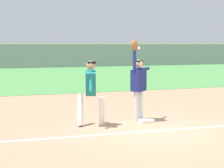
{
  "coord_description": "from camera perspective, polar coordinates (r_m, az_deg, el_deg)",
  "views": [
    {
      "loc": [
        -3.73,
        -7.9,
        2.14
      ],
      "look_at": [
        -0.73,
        1.43,
        1.05
      ],
      "focal_mm": 57.08,
      "sensor_mm": 36.0,
      "label": 1
    }
  ],
  "objects": [
    {
      "name": "outfield_fence",
      "position": [
        33.49,
        -11.48,
        4.46
      ],
      "size": [
        51.15,
        0.08,
        2.21
      ],
      "color": "#93999E",
      "rests_on": "ground_plane"
    },
    {
      "name": "outfield_grass",
      "position": [
        24.61,
        -9.07,
        1.3
      ],
      "size": [
        51.07,
        18.05,
        0.01
      ],
      "primitive_type": "cube",
      "color": "#4C8C47",
      "rests_on": "ground_plane"
    },
    {
      "name": "baseball",
      "position": [
        9.67,
        4.32,
        5.75
      ],
      "size": [
        0.07,
        0.07,
        0.07
      ],
      "primitive_type": "sphere",
      "color": "white"
    },
    {
      "name": "fielder",
      "position": [
        9.9,
        4.21,
        0.41
      ],
      "size": [
        0.78,
        0.62,
        2.28
      ],
      "rotation": [
        0.0,
        0.0,
        2.21
      ],
      "color": "silver",
      "rests_on": "ground_plane"
    },
    {
      "name": "runner",
      "position": [
        9.29,
        -3.42,
        -0.74
      ],
      "size": [
        0.76,
        0.84,
        1.72
      ],
      "rotation": [
        0.0,
        0.0,
        -0.25
      ],
      "color": "white",
      "rests_on": "ground_plane"
    },
    {
      "name": "ground_plane",
      "position": [
        9.0,
        7.27,
        -7.47
      ],
      "size": [
        75.74,
        75.74,
        0.0
      ],
      "primitive_type": "plane",
      "color": "tan"
    },
    {
      "name": "parked_car_black",
      "position": [
        37.55,
        -1.85,
        4.12
      ],
      "size": [
        4.44,
        2.19,
        1.25
      ],
      "rotation": [
        0.0,
        0.0,
        0.02
      ],
      "color": "black",
      "rests_on": "ground_plane"
    },
    {
      "name": "parked_car_white",
      "position": [
        36.64,
        -8.67,
        3.99
      ],
      "size": [
        4.48,
        2.27,
        1.25
      ],
      "rotation": [
        0.0,
        0.0,
        -0.04
      ],
      "color": "white",
      "rests_on": "ground_plane"
    },
    {
      "name": "first_base",
      "position": [
        9.96,
        5.43,
        -5.85
      ],
      "size": [
        0.39,
        0.39,
        0.08
      ],
      "primitive_type": "cube",
      "rotation": [
        0.0,
        0.0,
        0.02
      ],
      "color": "white",
      "rests_on": "ground_plane"
    },
    {
      "name": "parked_car_silver",
      "position": [
        35.55,
        -15.99,
        3.75
      ],
      "size": [
        4.48,
        2.26,
        1.25
      ],
      "rotation": [
        0.0,
        0.0,
        -0.04
      ],
      "color": "#B7B7BC",
      "rests_on": "ground_plane"
    }
  ]
}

